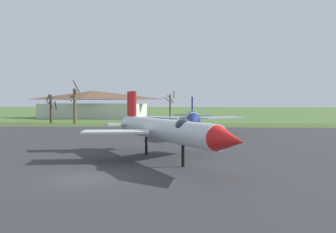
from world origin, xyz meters
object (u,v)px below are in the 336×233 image
object	(u,v)px
info_placard_front_left	(193,137)
jet_fighter_rear_left	(166,130)
visitor_building	(94,105)
jet_fighter_front_left	(193,117)

from	to	relation	value
info_placard_front_left	jet_fighter_rear_left	world-z (taller)	jet_fighter_rear_left
jet_fighter_rear_left	visitor_building	size ratio (longest dim) A/B	0.53
info_placard_front_left	jet_fighter_rear_left	distance (m)	12.22
jet_fighter_rear_left	visitor_building	xyz separation A→B (m)	(-25.15, 69.85, 1.36)
jet_fighter_front_left	jet_fighter_rear_left	xyz separation A→B (m)	(-1.93, -20.69, -0.03)
visitor_building	jet_fighter_front_left	bearing A→B (deg)	-61.16
jet_fighter_front_left	info_placard_front_left	world-z (taller)	jet_fighter_front_left
info_placard_front_left	visitor_building	distance (m)	64.02
jet_fighter_front_left	jet_fighter_rear_left	size ratio (longest dim) A/B	1.10
info_placard_front_left	jet_fighter_front_left	bearing A→B (deg)	90.49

